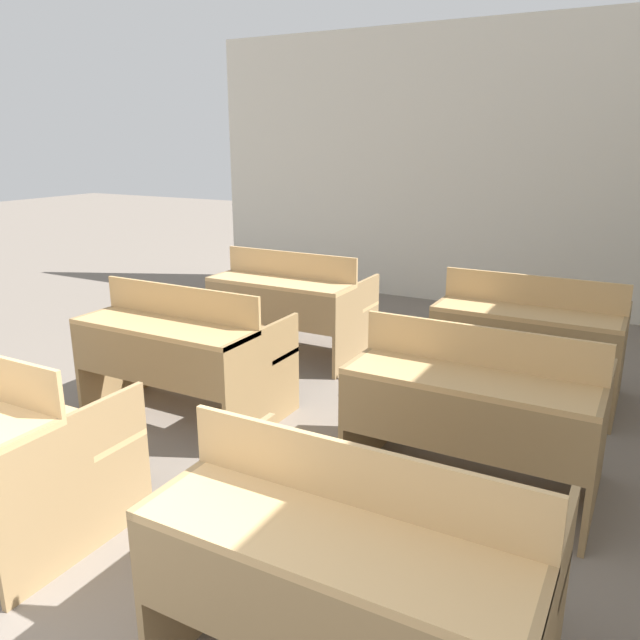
% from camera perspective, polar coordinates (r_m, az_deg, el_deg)
% --- Properties ---
extents(wall_back, '(5.90, 0.06, 2.90)m').
position_cam_1_polar(wall_back, '(6.93, 12.63, 13.36)').
color(wall_back, beige).
rests_on(wall_back, ground_plane).
extents(bench_front_right, '(1.20, 0.80, 0.87)m').
position_cam_1_polar(bench_front_right, '(2.13, 3.14, -21.34)').
color(bench_front_right, '#987A50').
rests_on(bench_front_right, ground_plane).
extents(bench_second_left, '(1.20, 0.80, 0.87)m').
position_cam_1_polar(bench_second_left, '(4.09, -12.40, -2.61)').
color(bench_second_left, olive).
rests_on(bench_second_left, ground_plane).
extents(bench_second_right, '(1.20, 0.80, 0.87)m').
position_cam_1_polar(bench_second_right, '(3.28, 14.06, -7.56)').
color(bench_second_right, olive).
rests_on(bench_second_right, ground_plane).
extents(bench_third_left, '(1.20, 0.80, 0.87)m').
position_cam_1_polar(bench_third_left, '(5.17, -2.67, 1.70)').
color(bench_third_left, '#9A7C52').
rests_on(bench_third_left, ground_plane).
extents(bench_third_right, '(1.20, 0.80, 0.87)m').
position_cam_1_polar(bench_third_right, '(4.52, 18.54, -1.30)').
color(bench_third_right, '#93744A').
rests_on(bench_third_right, ground_plane).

